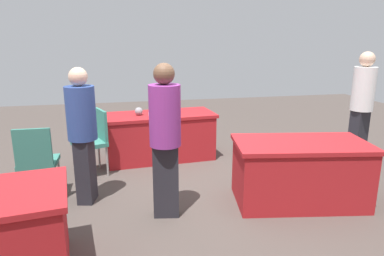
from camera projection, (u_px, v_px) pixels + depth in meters
The scene contains 11 objects.
ground_plane at pixel (203, 196), 4.42m from camera, with size 14.40×14.40×0.00m, color #4C423D.
table_foreground at pixel (160, 136), 5.75m from camera, with size 1.85×0.91×0.77m.
table_mid_right at pixel (299, 172), 4.19m from camera, with size 1.69×1.09×0.77m.
chair_near_front at pixel (37, 159), 4.20m from camera, with size 0.45×0.45×0.95m.
chair_tucked_right at pixel (94, 138), 5.04m from camera, with size 0.56×0.56×0.96m.
person_presenter at pixel (82, 130), 4.07m from camera, with size 0.41×0.41×1.64m.
person_attendee_browsing at pixel (362, 102), 5.42m from camera, with size 0.44×0.44×1.77m.
person_organiser at pixel (165, 134), 3.72m from camera, with size 0.39×0.39×1.71m.
laptop_silver at pixel (158, 111), 5.64m from camera, with size 0.34×0.32×0.21m.
yarn_ball at pixel (139, 111), 5.53m from camera, with size 0.13×0.13×0.13m, color gray.
scissors_red at pixel (177, 111), 5.85m from camera, with size 0.18×0.04×0.01m, color red.
Camera 1 is at (1.01, 3.94, 1.94)m, focal length 32.34 mm.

